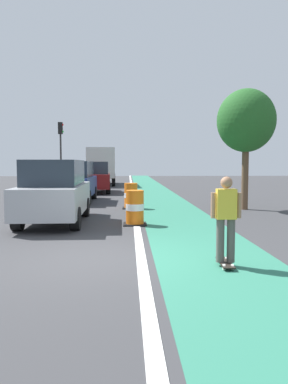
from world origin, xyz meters
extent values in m
plane|color=#38383A|center=(0.00, 0.00, 0.00)|extent=(100.00, 100.00, 0.00)
cube|color=#2D755B|center=(2.40, 12.00, 0.00)|extent=(2.50, 80.00, 0.01)
cube|color=silver|center=(0.90, 12.00, 0.01)|extent=(0.20, 80.00, 0.01)
cube|color=black|center=(2.46, -0.71, 0.07)|extent=(0.26, 0.81, 0.02)
cylinder|color=silver|center=(2.53, -0.98, 0.06)|extent=(0.05, 0.11, 0.11)
cylinder|color=silver|center=(2.37, -0.97, 0.06)|extent=(0.05, 0.11, 0.11)
cylinder|color=silver|center=(2.55, -0.46, 0.06)|extent=(0.05, 0.11, 0.11)
cylinder|color=silver|center=(2.40, -0.45, 0.06)|extent=(0.05, 0.11, 0.11)
cylinder|color=#514C47|center=(2.56, -0.72, 0.49)|extent=(0.15, 0.15, 0.82)
cylinder|color=#514C47|center=(2.36, -0.71, 0.49)|extent=(0.15, 0.15, 0.82)
cube|color=gold|center=(2.46, -0.71, 1.18)|extent=(0.37, 0.24, 0.56)
cylinder|color=#9E7051|center=(2.70, -0.72, 1.15)|extent=(0.09, 0.09, 0.48)
cylinder|color=#9E7051|center=(2.22, -0.70, 1.15)|extent=(0.09, 0.09, 0.48)
sphere|color=#9E7051|center=(2.46, -0.71, 1.58)|extent=(0.22, 0.22, 0.22)
cube|color=#9EA0A5|center=(-1.74, 4.64, 0.79)|extent=(1.92, 4.63, 0.90)
cube|color=#232D38|center=(-1.74, 4.64, 1.64)|extent=(1.67, 2.88, 0.80)
cylinder|color=black|center=(-2.58, 6.05, 0.34)|extent=(0.29, 0.68, 0.68)
cylinder|color=black|center=(-0.94, 6.08, 0.34)|extent=(0.29, 0.68, 0.68)
cylinder|color=black|center=(-2.53, 3.20, 0.34)|extent=(0.29, 0.68, 0.68)
cylinder|color=black|center=(-0.89, 3.23, 0.34)|extent=(0.29, 0.68, 0.68)
cube|color=navy|center=(-2.08, 11.37, 0.79)|extent=(1.88, 4.61, 0.90)
cube|color=#232D38|center=(-2.08, 11.37, 1.64)|extent=(1.64, 2.86, 0.80)
cylinder|color=black|center=(-2.89, 12.80, 0.34)|extent=(0.29, 0.68, 0.68)
cylinder|color=black|center=(-1.25, 12.79, 0.34)|extent=(0.29, 0.68, 0.68)
cylinder|color=black|center=(-2.91, 9.95, 0.34)|extent=(0.29, 0.68, 0.68)
cylinder|color=black|center=(-1.27, 9.94, 0.34)|extent=(0.29, 0.68, 0.68)
cube|color=maroon|center=(-1.51, 17.35, 0.79)|extent=(2.06, 4.68, 0.90)
cube|color=#232D38|center=(-1.51, 17.35, 1.64)|extent=(1.75, 2.93, 0.80)
cylinder|color=black|center=(-2.40, 18.73, 0.34)|extent=(0.31, 0.69, 0.68)
cylinder|color=black|center=(-0.76, 18.81, 0.34)|extent=(0.31, 0.69, 0.68)
cylinder|color=black|center=(-2.26, 15.88, 0.34)|extent=(0.31, 0.69, 0.68)
cylinder|color=black|center=(-0.62, 15.96, 0.34)|extent=(0.31, 0.69, 0.68)
cylinder|color=orange|center=(0.84, 4.13, 0.25)|extent=(0.56, 0.56, 0.42)
cylinder|color=white|center=(0.84, 4.13, 0.57)|extent=(0.57, 0.57, 0.21)
cylinder|color=orange|center=(0.84, 4.13, 0.88)|extent=(0.56, 0.56, 0.42)
cube|color=black|center=(0.84, 4.13, 0.02)|extent=(0.73, 0.73, 0.04)
cylinder|color=orange|center=(0.75, 8.43, 0.25)|extent=(0.56, 0.56, 0.42)
cylinder|color=white|center=(0.75, 8.43, 0.57)|extent=(0.57, 0.57, 0.21)
cylinder|color=orange|center=(0.75, 8.43, 0.88)|extent=(0.56, 0.56, 0.42)
cube|color=black|center=(0.75, 8.43, 0.02)|extent=(0.73, 0.73, 0.04)
cube|color=beige|center=(-1.70, 25.35, 1.98)|extent=(2.51, 5.68, 2.50)
cube|color=silver|center=(-1.84, 29.19, 1.53)|extent=(2.27, 1.98, 2.10)
cylinder|color=black|center=(-2.86, 28.95, 0.48)|extent=(0.34, 0.97, 0.96)
cylinder|color=black|center=(-0.80, 29.03, 0.48)|extent=(0.34, 0.97, 0.96)
cylinder|color=black|center=(-2.67, 23.91, 0.48)|extent=(0.34, 0.97, 0.96)
cylinder|color=black|center=(-0.61, 23.99, 0.48)|extent=(0.34, 0.97, 0.96)
cylinder|color=#2D2D2D|center=(-4.60, 21.84, 2.10)|extent=(0.14, 0.14, 4.20)
cube|color=black|center=(-4.60, 21.84, 4.65)|extent=(0.32, 0.32, 0.90)
sphere|color=red|center=(-4.43, 21.84, 4.91)|extent=(0.16, 0.16, 0.16)
sphere|color=green|center=(-4.43, 21.84, 4.39)|extent=(0.16, 0.16, 0.16)
cylinder|color=brown|center=(5.52, 7.88, 1.30)|extent=(0.28, 0.28, 2.60)
ellipsoid|color=#235B23|center=(5.52, 7.88, 3.70)|extent=(2.40, 2.40, 2.60)
camera|label=1|loc=(0.65, -7.56, 1.93)|focal=35.02mm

